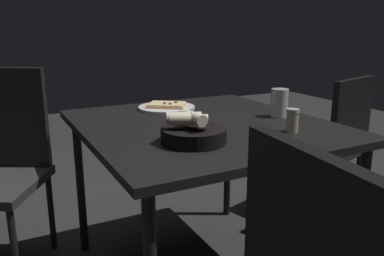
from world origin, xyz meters
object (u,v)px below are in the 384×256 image
object	(u,v)px
dining_table	(203,136)
beer_glass	(279,104)
pizza_plate	(167,107)
pepper_shaker	(292,122)
chair_spare	(330,139)
bread_basket	(192,132)

from	to	relation	value
dining_table	beer_glass	world-z (taller)	beer_glass
pizza_plate	pepper_shaker	xyz separation A→B (m)	(-0.25, 0.62, 0.03)
pepper_shaker	chair_spare	xyz separation A→B (m)	(-0.73, -0.48, -0.29)
pepper_shaker	dining_table	bearing A→B (deg)	-51.82
beer_glass	pepper_shaker	size ratio (longest dim) A/B	1.39
pepper_shaker	bread_basket	bearing A→B (deg)	-6.85
bread_basket	beer_glass	distance (m)	0.57
dining_table	pepper_shaker	world-z (taller)	pepper_shaker
dining_table	bread_basket	bearing A→B (deg)	53.73
beer_glass	chair_spare	world-z (taller)	beer_glass
dining_table	chair_spare	bearing A→B (deg)	-168.90
dining_table	pizza_plate	distance (m)	0.34
pizza_plate	pepper_shaker	size ratio (longest dim) A/B	3.05
bread_basket	chair_spare	distance (m)	1.25
bread_basket	chair_spare	bearing A→B (deg)	-159.27
beer_glass	chair_spare	distance (m)	0.72
dining_table	bread_basket	size ratio (longest dim) A/B	4.65
chair_spare	pepper_shaker	bearing A→B (deg)	33.25
dining_table	bread_basket	world-z (taller)	bread_basket
dining_table	beer_glass	distance (m)	0.38
beer_glass	pepper_shaker	xyz separation A→B (m)	(0.13, 0.23, -0.02)
bread_basket	pizza_plate	bearing A→B (deg)	-105.21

